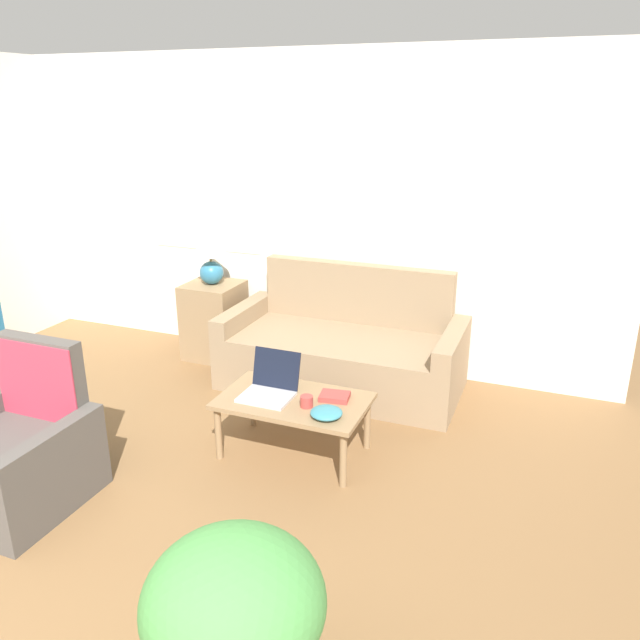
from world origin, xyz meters
name	(u,v)px	position (x,y,z in m)	size (l,w,h in m)	color
wall_back	(275,209)	(0.00, 3.99, 1.31)	(5.90, 0.06, 2.60)	white
couch	(344,351)	(0.81, 3.54, 0.28)	(1.89, 0.89, 0.93)	#937A5B
armchair	(17,457)	(-0.42, 1.37, 0.26)	(0.77, 0.75, 0.90)	#514C47
side_table	(214,320)	(-0.47, 3.66, 0.34)	(0.46, 0.46, 0.68)	#937551
table_lamp	(210,250)	(-0.47, 3.66, 0.98)	(0.30, 0.30, 0.51)	teal
coffee_table	(294,405)	(0.87, 2.39, 0.35)	(0.95, 0.57, 0.39)	#8E704C
laptop	(270,386)	(0.70, 2.39, 0.45)	(0.33, 0.33, 0.27)	#B7B7BC
cup_navy	(307,401)	(0.99, 2.32, 0.43)	(0.08, 0.08, 0.07)	#B23D38
snack_bowl	(326,413)	(1.15, 2.24, 0.42)	(0.20, 0.20, 0.06)	teal
book_red	(335,397)	(1.11, 2.48, 0.41)	(0.20, 0.17, 0.04)	#B23D38
potted_plant	(234,608)	(1.43, 0.62, 0.50)	(0.66, 0.66, 0.77)	#996B42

